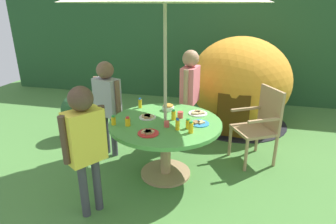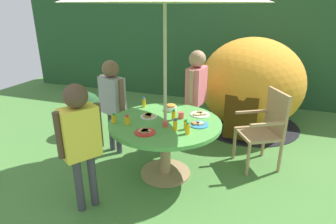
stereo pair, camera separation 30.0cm
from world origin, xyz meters
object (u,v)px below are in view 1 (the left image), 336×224
(garden_table, at_px, (165,132))
(child_in_grey_shirt, at_px, (107,97))
(plate_far_right, at_px, (148,133))
(juice_bottle_center_back, at_px, (128,122))
(plate_back_edge, at_px, (198,113))
(juice_bottle_front_edge, at_px, (140,103))
(potted_plant, at_px, (77,114))
(cup_far, at_px, (180,115))
(cup_near, at_px, (167,124))
(juice_bottle_near_left, at_px, (188,124))
(child_in_yellow_shirt, at_px, (85,137))
(child_in_pink_shirt, at_px, (190,85))
(plate_far_left, at_px, (199,123))
(juice_bottle_mid_left, at_px, (174,115))
(dome_tent, at_px, (239,82))
(juice_bottle_near_right, at_px, (191,128))
(juice_bottle_spot_a, at_px, (113,120))
(snack_bowl, at_px, (168,107))
(wooden_chair, at_px, (261,122))
(plate_center_front, at_px, (147,117))

(garden_table, distance_m, child_in_grey_shirt, 0.94)
(plate_far_right, height_order, juice_bottle_center_back, juice_bottle_center_back)
(plate_back_edge, bearing_deg, juice_bottle_front_edge, 176.25)
(potted_plant, relative_size, cup_far, 9.08)
(juice_bottle_front_edge, distance_m, cup_near, 0.70)
(juice_bottle_near_left, xyz_separation_m, cup_near, (-0.23, -0.01, -0.02))
(garden_table, relative_size, child_in_yellow_shirt, 0.99)
(child_in_pink_shirt, xyz_separation_m, plate_back_edge, (0.20, -0.63, -0.17))
(child_in_pink_shirt, bearing_deg, potted_plant, -74.08)
(plate_far_right, bearing_deg, juice_bottle_front_edge, 114.49)
(child_in_grey_shirt, relative_size, plate_far_left, 5.95)
(child_in_yellow_shirt, xyz_separation_m, juice_bottle_mid_left, (0.61, 0.90, -0.08))
(juice_bottle_near_left, bearing_deg, potted_plant, 155.62)
(dome_tent, height_order, juice_bottle_mid_left, dome_tent)
(plate_back_edge, height_order, juice_bottle_mid_left, juice_bottle_mid_left)
(child_in_grey_shirt, bearing_deg, garden_table, -0.00)
(juice_bottle_near_right, relative_size, cup_far, 1.70)
(child_in_pink_shirt, bearing_deg, cup_far, 8.72)
(plate_far_left, distance_m, cup_near, 0.37)
(plate_far_left, bearing_deg, juice_bottle_spot_a, -165.37)
(snack_bowl, bearing_deg, plate_far_left, -38.54)
(plate_far_right, height_order, juice_bottle_near_right, juice_bottle_near_right)
(juice_bottle_near_left, bearing_deg, wooden_chair, 42.63)
(plate_far_left, relative_size, cup_near, 3.42)
(wooden_chair, bearing_deg, juice_bottle_mid_left, -91.42)
(juice_bottle_center_back, distance_m, juice_bottle_front_edge, 0.58)
(child_in_yellow_shirt, bearing_deg, child_in_grey_shirt, 48.44)
(plate_far_right, bearing_deg, juice_bottle_spot_a, 162.59)
(garden_table, height_order, juice_bottle_mid_left, juice_bottle_mid_left)
(plate_far_left, height_order, plate_back_edge, same)
(dome_tent, distance_m, plate_back_edge, 1.62)
(child_in_pink_shirt, distance_m, juice_bottle_near_left, 1.10)
(juice_bottle_near_right, bearing_deg, juice_bottle_spot_a, 179.12)
(dome_tent, height_order, juice_bottle_center_back, dome_tent)
(cup_far, bearing_deg, plate_center_front, -166.58)
(plate_back_edge, relative_size, plate_center_front, 1.16)
(wooden_chair, relative_size, plate_back_edge, 4.25)
(snack_bowl, distance_m, plate_far_left, 0.56)
(plate_far_left, xyz_separation_m, cup_near, (-0.33, -0.16, 0.02))
(plate_center_front, bearing_deg, cup_far, 13.42)
(child_in_grey_shirt, bearing_deg, plate_far_right, -21.42)
(child_in_pink_shirt, relative_size, plate_far_right, 6.23)
(child_in_grey_shirt, relative_size, juice_bottle_front_edge, 9.94)
(child_in_grey_shirt, relative_size, plate_back_edge, 5.59)
(juice_bottle_mid_left, bearing_deg, child_in_yellow_shirt, -124.37)
(juice_bottle_near_right, bearing_deg, dome_tent, 77.09)
(plate_back_edge, bearing_deg, potted_plant, 168.69)
(wooden_chair, xyz_separation_m, cup_far, (-0.95, -0.47, 0.19))
(cup_near, bearing_deg, garden_table, 109.34)
(child_in_pink_shirt, relative_size, snack_bowl, 9.27)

